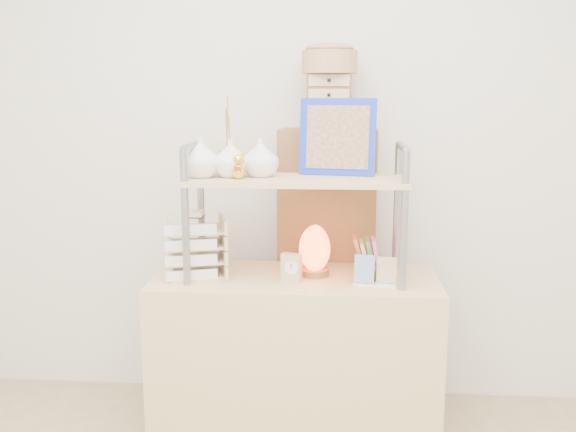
% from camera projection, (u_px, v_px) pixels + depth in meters
% --- Properties ---
extents(room_shell, '(3.42, 3.41, 2.61)m').
position_uv_depth(room_shell, '(278.00, 25.00, 1.74)').
color(room_shell, silver).
rests_on(room_shell, ground).
extents(desk, '(1.20, 0.50, 0.75)m').
position_uv_depth(desk, '(295.00, 360.00, 2.78)').
color(desk, tan).
rests_on(desk, ground).
extents(cabinet, '(0.46, 0.26, 1.35)m').
position_uv_depth(cabinet, '(327.00, 271.00, 3.08)').
color(cabinet, brown).
rests_on(cabinet, ground).
extents(hutch, '(0.92, 0.34, 0.74)m').
position_uv_depth(hutch, '(272.00, 172.00, 2.64)').
color(hutch, gray).
rests_on(hutch, desk).
extents(letter_tray, '(0.28, 0.28, 0.28)m').
position_uv_depth(letter_tray, '(196.00, 250.00, 2.71)').
color(letter_tray, '#CFB67C').
rests_on(letter_tray, desk).
extents(salt_lamp, '(0.14, 0.13, 0.22)m').
position_uv_depth(salt_lamp, '(315.00, 250.00, 2.71)').
color(salt_lamp, brown).
rests_on(salt_lamp, desk).
extents(desk_clock, '(0.09, 0.06, 0.12)m').
position_uv_depth(desk_clock, '(291.00, 268.00, 2.63)').
color(desk_clock, tan).
rests_on(desk_clock, desk).
extents(postcard_stand, '(0.18, 0.08, 0.12)m').
position_uv_depth(postcard_stand, '(375.00, 277.00, 2.59)').
color(postcard_stand, white).
rests_on(postcard_stand, desk).
extents(drawer_chest, '(0.20, 0.16, 0.25)m').
position_uv_depth(drawer_chest, '(329.00, 102.00, 2.90)').
color(drawer_chest, brown).
rests_on(drawer_chest, cabinet).
extents(woven_basket, '(0.25, 0.25, 0.10)m').
position_uv_depth(woven_basket, '(329.00, 62.00, 2.87)').
color(woven_basket, olive).
rests_on(woven_basket, drawer_chest).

